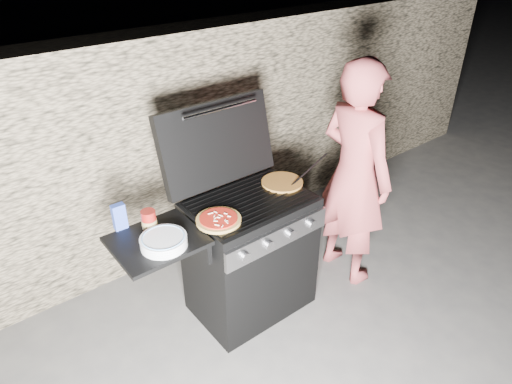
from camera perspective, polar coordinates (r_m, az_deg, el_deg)
ground at (r=3.51m, az=-0.66°, el=-13.71°), size 50.00×50.00×0.00m
stone_wall at (r=3.74m, az=-10.66°, el=5.59°), size 8.00×0.35×1.80m
gas_grill at (r=3.10m, az=-4.43°, el=-9.66°), size 1.34×0.79×0.91m
pizza_topped at (r=2.74m, az=-4.70°, el=-3.41°), size 0.32×0.32×0.03m
pizza_plain at (r=3.13m, az=3.29°, el=1.24°), size 0.32×0.32×0.02m
sauce_jar at (r=2.71m, az=-13.22°, el=-3.52°), size 0.10×0.10×0.13m
blue_carton at (r=2.76m, az=-16.72°, el=-2.98°), size 0.08×0.04×0.16m
plate_stack at (r=2.59m, az=-11.46°, el=-6.08°), size 0.27×0.27×0.06m
person at (r=3.40m, az=12.18°, el=2.07°), size 0.43×0.64×1.73m
tongs at (r=3.22m, az=6.56°, el=2.76°), size 0.46×0.11×0.09m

